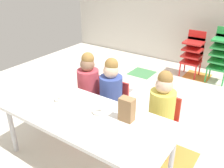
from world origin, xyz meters
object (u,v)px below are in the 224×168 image
kid_chair_red_stack (193,51)px  paper_bag_brown (127,109)px  seated_child_middle_seat (111,89)px  kid_chair_green_stack (221,52)px  seated_child_near_camera (89,82)px  donut_powdered_on_plate (59,99)px  paper_plate_center_table (104,123)px  paper_plate_near_edge (59,100)px  seated_child_far_right (162,105)px  donut_powdered_loose (98,111)px  craft_table (86,119)px

kid_chair_red_stack → paper_bag_brown: size_ratio=3.64×
seated_child_middle_seat → kid_chair_green_stack: seated_child_middle_seat is taller
seated_child_near_camera → donut_powdered_on_plate: bearing=-82.9°
kid_chair_green_stack → paper_plate_center_table: kid_chair_green_stack is taller
donut_powdered_on_plate → seated_child_middle_seat: bearing=64.5°
seated_child_middle_seat → paper_plate_near_edge: seated_child_middle_seat is taller
seated_child_far_right → donut_powdered_on_plate: 1.05m
seated_child_far_right → donut_powdered_loose: seated_child_far_right is taller
craft_table → paper_plate_center_table: 0.23m
paper_bag_brown → paper_plate_near_edge: 0.76m
paper_bag_brown → donut_powdered_on_plate: bearing=-172.4°
kid_chair_green_stack → paper_plate_near_edge: kid_chair_green_stack is taller
kid_chair_green_stack → paper_plate_center_table: bearing=-97.2°
seated_child_near_camera → seated_child_middle_seat: size_ratio=1.00×
seated_child_middle_seat → paper_bag_brown: bearing=-43.5°
seated_child_middle_seat → kid_chair_green_stack: size_ratio=1.00×
seated_child_far_right → craft_table: bearing=-130.0°
paper_plate_center_table → donut_powdered_on_plate: size_ratio=1.78×
seated_child_far_right → donut_powdered_on_plate: bearing=-148.1°
donut_powdered_on_plate → donut_powdered_loose: 0.47m
craft_table → seated_child_middle_seat: 0.61m
donut_powdered_loose → seated_child_middle_seat: bearing=111.3°
paper_plate_center_table → donut_powdered_on_plate: donut_powdered_on_plate is taller
kid_chair_green_stack → paper_bag_brown: size_ratio=4.18×
kid_chair_green_stack → paper_plate_near_edge: size_ratio=5.11×
craft_table → kid_chair_green_stack: 2.86m
seated_child_near_camera → paper_bag_brown: seated_child_near_camera is taller
seated_child_middle_seat → seated_child_far_right: same height
kid_chair_green_stack → donut_powdered_loose: (-0.51, -2.71, 0.07)m
seated_child_near_camera → kid_chair_red_stack: seated_child_near_camera is taller
craft_table → seated_child_middle_seat: seated_child_middle_seat is taller
paper_bag_brown → donut_powdered_on_plate: 0.76m
kid_chair_red_stack → donut_powdered_on_plate: bearing=-100.4°
kid_chair_green_stack → craft_table: bearing=-101.7°
donut_powdered_loose → seated_child_far_right: bearing=49.7°
paper_bag_brown → kid_chair_green_stack: bearing=85.2°
paper_bag_brown → seated_child_middle_seat: bearing=136.5°
paper_plate_near_edge → donut_powdered_on_plate: size_ratio=1.78×
paper_plate_near_edge → donut_powdered_on_plate: (0.00, 0.00, 0.02)m
seated_child_near_camera → paper_plate_near_edge: bearing=-82.9°
seated_child_middle_seat → donut_powdered_loose: 0.54m
kid_chair_red_stack → craft_table: bearing=-92.4°
kid_chair_red_stack → kid_chair_green_stack: size_ratio=0.87×
seated_child_far_right → paper_plate_center_table: seated_child_far_right is taller
seated_child_far_right → paper_plate_near_edge: (-0.89, -0.56, 0.02)m
paper_plate_near_edge → paper_plate_center_table: size_ratio=1.00×
seated_child_far_right → donut_powdered_on_plate: seated_child_far_right is taller
seated_child_middle_seat → kid_chair_green_stack: 2.31m
paper_plate_near_edge → paper_bag_brown: bearing=7.6°
paper_plate_near_edge → kid_chair_red_stack: bearing=79.6°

